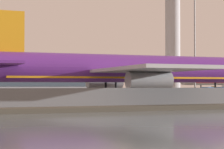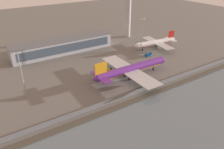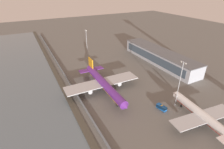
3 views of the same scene
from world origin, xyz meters
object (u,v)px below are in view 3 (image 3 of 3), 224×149
at_px(apron_light_mast_apron_west, 87,42).
at_px(ops_van, 161,107).
at_px(baggage_tug, 118,81).
at_px(cargo_jet_purple, 103,83).
at_px(apron_light_mast_apron_east, 180,82).
at_px(passenger_jet_white_red, 201,115).

bearing_deg(apron_light_mast_apron_west, ops_van, 5.11).
bearing_deg(ops_van, baggage_tug, -171.12).
height_order(cargo_jet_purple, baggage_tug, cargo_jet_purple).
bearing_deg(baggage_tug, apron_light_mast_apron_west, -177.55).
distance_m(apron_light_mast_apron_west, apron_light_mast_apron_east, 84.88).
xyz_separation_m(passenger_jet_white_red, ops_van, (-14.99, -8.90, -3.14)).
height_order(passenger_jet_white_red, apron_light_mast_apron_west, apron_light_mast_apron_west).
height_order(passenger_jet_white_red, apron_light_mast_apron_east, apron_light_mast_apron_east).
relative_size(passenger_jet_white_red, ops_van, 6.75).
height_order(cargo_jet_purple, apron_light_mast_apron_east, apron_light_mast_apron_east).
relative_size(passenger_jet_white_red, apron_light_mast_apron_east, 1.52).
distance_m(ops_van, apron_light_mast_apron_west, 83.80).
xyz_separation_m(ops_van, apron_light_mast_apron_west, (-82.67, -7.39, 11.53)).
distance_m(cargo_jet_purple, apron_light_mast_apron_east, 40.38).
distance_m(baggage_tug, ops_van, 34.32).
relative_size(cargo_jet_purple, apron_light_mast_apron_east, 2.07).
bearing_deg(apron_light_mast_apron_west, baggage_tug, 2.45).
height_order(cargo_jet_purple, apron_light_mast_apron_west, apron_light_mast_apron_west).
bearing_deg(apron_light_mast_apron_west, passenger_jet_white_red, 9.46).
relative_size(ops_van, apron_light_mast_apron_west, 0.24).
bearing_deg(baggage_tug, cargo_jet_purple, -66.92).
xyz_separation_m(cargo_jet_purple, passenger_jet_white_red, (43.47, 26.93, -0.69)).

